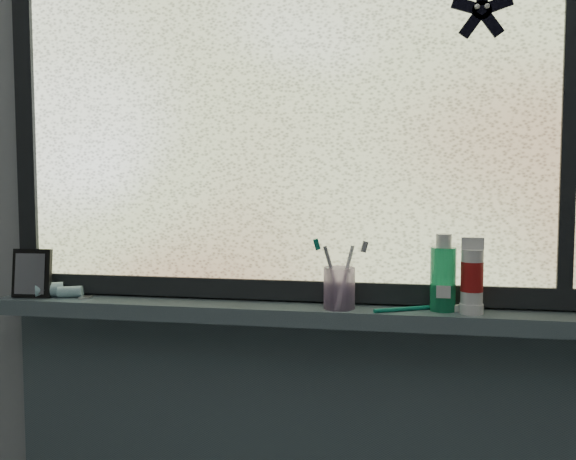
# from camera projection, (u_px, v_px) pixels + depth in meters

# --- Properties ---
(wall_back) EXTENTS (3.00, 0.01, 2.50)m
(wall_back) POSITION_uv_depth(u_px,v_px,m) (313.00, 211.00, 1.63)
(wall_back) COLOR #9EA3A8
(wall_back) RESTS_ON ground
(windowsill) EXTENTS (1.62, 0.14, 0.04)m
(windowsill) POSITION_uv_depth(u_px,v_px,m) (308.00, 314.00, 1.57)
(windowsill) COLOR #4D5F67
(windowsill) RESTS_ON wall_back
(window_pane) EXTENTS (1.50, 0.01, 1.00)m
(window_pane) POSITION_uv_depth(u_px,v_px,m) (312.00, 98.00, 1.58)
(window_pane) COLOR silver
(window_pane) RESTS_ON wall_back
(frame_bottom) EXTENTS (1.60, 0.03, 0.05)m
(frame_bottom) POSITION_uv_depth(u_px,v_px,m) (311.00, 290.00, 1.62)
(frame_bottom) COLOR black
(frame_bottom) RESTS_ON windowsill
(frame_left) EXTENTS (0.05, 0.03, 1.10)m
(frame_left) POSITION_uv_depth(u_px,v_px,m) (27.00, 105.00, 1.72)
(frame_left) COLOR black
(frame_left) RESTS_ON wall_back
(frame_mullion) EXTENTS (0.03, 0.03, 1.00)m
(frame_mullion) POSITION_uv_depth(u_px,v_px,m) (570.00, 92.00, 1.47)
(frame_mullion) COLOR black
(frame_mullion) RESTS_ON wall_back
(starfish_sticker) EXTENTS (0.15, 0.02, 0.15)m
(starfish_sticker) POSITION_uv_depth(u_px,v_px,m) (482.00, 10.00, 1.48)
(starfish_sticker) COLOR black
(starfish_sticker) RESTS_ON window_pane
(vanity_mirror) EXTENTS (0.11, 0.06, 0.13)m
(vanity_mirror) POSITION_uv_depth(u_px,v_px,m) (32.00, 273.00, 1.68)
(vanity_mirror) COLOR black
(vanity_mirror) RESTS_ON windowsill
(toothpaste_tube) EXTENTS (0.22, 0.13, 0.04)m
(toothpaste_tube) POSITION_uv_depth(u_px,v_px,m) (57.00, 290.00, 1.69)
(toothpaste_tube) COLOR white
(toothpaste_tube) RESTS_ON windowsill
(toothbrush_cup) EXTENTS (0.09, 0.09, 0.10)m
(toothbrush_cup) POSITION_uv_depth(u_px,v_px,m) (339.00, 288.00, 1.54)
(toothbrush_cup) COLOR #BE98C9
(toothbrush_cup) RESTS_ON windowsill
(toothbrush_lying) EXTENTS (0.21, 0.13, 0.02)m
(toothbrush_lying) POSITION_uv_depth(u_px,v_px,m) (410.00, 307.00, 1.51)
(toothbrush_lying) COLOR #0E7E66
(toothbrush_lying) RESTS_ON windowsill
(mouthwash_bottle) EXTENTS (0.06, 0.06, 0.15)m
(mouthwash_bottle) POSITION_uv_depth(u_px,v_px,m) (443.00, 273.00, 1.51)
(mouthwash_bottle) COLOR #1E9F68
(mouthwash_bottle) RESTS_ON windowsill
(cream_tube) EXTENTS (0.06, 0.06, 0.13)m
(cream_tube) POSITION_uv_depth(u_px,v_px,m) (472.00, 273.00, 1.48)
(cream_tube) COLOR silver
(cream_tube) RESTS_ON windowsill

